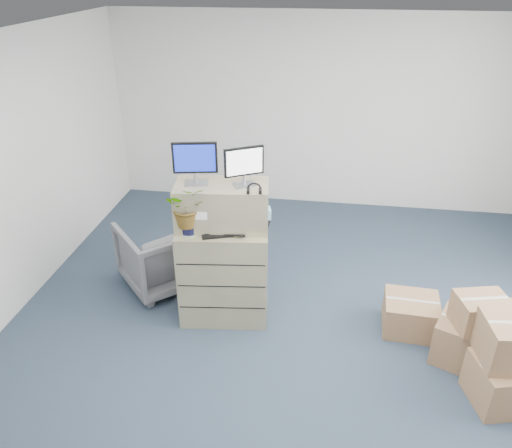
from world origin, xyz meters
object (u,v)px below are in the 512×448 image
(potted_plant, at_px, (188,211))
(office_chair, at_px, (161,252))
(monitor_left, at_px, (195,161))
(monitor_right, at_px, (244,164))
(filing_cabinet_lower, at_px, (224,273))
(keyboard, at_px, (224,232))
(water_bottle, at_px, (235,213))

(potted_plant, distance_m, office_chair, 1.17)
(monitor_left, bearing_deg, monitor_right, -7.05)
(filing_cabinet_lower, bearing_deg, keyboard, -74.02)
(keyboard, bearing_deg, monitor_left, 136.85)
(monitor_left, height_order, water_bottle, monitor_left)
(keyboard, xyz_separation_m, potted_plant, (-0.33, -0.05, 0.23))
(water_bottle, relative_size, potted_plant, 0.55)
(water_bottle, bearing_deg, monitor_left, -172.34)
(monitor_right, relative_size, office_chair, 0.45)
(monitor_right, distance_m, water_bottle, 0.53)
(monitor_left, distance_m, monitor_right, 0.46)
(water_bottle, bearing_deg, monitor_right, -8.95)
(monitor_right, relative_size, potted_plant, 0.73)
(filing_cabinet_lower, height_order, monitor_right, monitor_right)
(monitor_left, height_order, office_chair, monitor_left)
(water_bottle, height_order, potted_plant, potted_plant)
(monitor_left, height_order, monitor_right, monitor_left)
(keyboard, relative_size, potted_plant, 0.86)
(potted_plant, bearing_deg, filing_cabinet_lower, 26.24)
(keyboard, height_order, office_chair, keyboard)
(monitor_left, height_order, potted_plant, monitor_left)
(keyboard, bearing_deg, monitor_right, 21.83)
(office_chair, bearing_deg, keyboard, 105.48)
(water_bottle, xyz_separation_m, office_chair, (-0.95, 0.38, -0.76))
(keyboard, height_order, potted_plant, potted_plant)
(filing_cabinet_lower, distance_m, monitor_left, 1.23)
(water_bottle, distance_m, potted_plant, 0.47)
(monitor_right, height_order, potted_plant, monitor_right)
(keyboard, height_order, water_bottle, water_bottle)
(filing_cabinet_lower, xyz_separation_m, potted_plant, (-0.29, -0.14, 0.76))
(monitor_left, distance_m, potted_plant, 0.48)
(filing_cabinet_lower, height_order, potted_plant, potted_plant)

